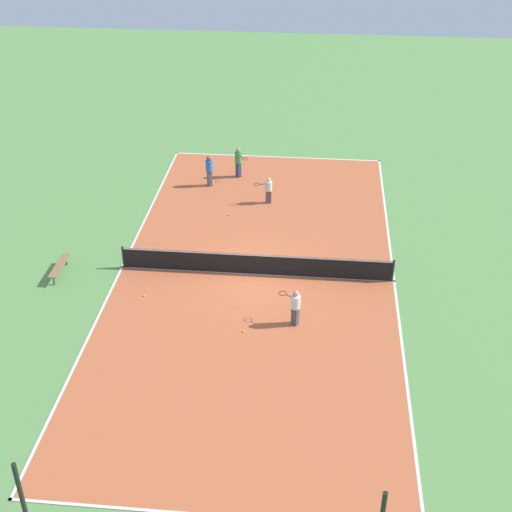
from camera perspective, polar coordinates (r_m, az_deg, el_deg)
ground_plane at (r=29.92m, az=-0.00°, el=-1.47°), size 80.00×80.00×0.00m
court_surface at (r=29.92m, az=-0.00°, el=-1.45°), size 11.59×24.61×0.02m
tennis_net at (r=29.64m, az=-0.00°, el=-0.61°), size 11.39×0.10×1.00m
bench at (r=30.82m, az=-15.45°, el=-0.81°), size 0.36×1.86×0.45m
player_far_green at (r=37.94m, az=-1.42°, el=7.63°), size 0.87×0.92×1.61m
player_near_white at (r=26.59m, az=3.16°, el=-3.96°), size 0.96×0.78×1.51m
player_far_white at (r=35.24m, az=0.99°, el=5.40°), size 0.99×0.55×1.36m
player_near_blue at (r=37.01m, az=-3.76°, el=6.98°), size 0.49×0.49×1.66m
tennis_ball_right_alley at (r=34.39m, az=-2.15°, el=3.31°), size 0.07×0.07×0.07m
tennis_ball_midcourt at (r=26.63m, az=-1.00°, el=-6.05°), size 0.07×0.07×0.07m
tennis_ball_left_sideline at (r=28.86m, az=-8.94°, el=-3.15°), size 0.07×0.07×0.07m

